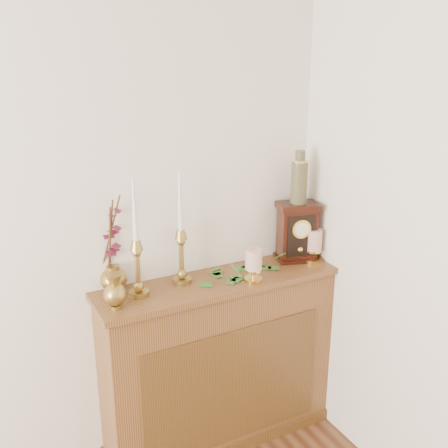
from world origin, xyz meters
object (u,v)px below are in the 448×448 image
mantel_clock (297,232)px  candlestick_center (181,248)px  candlestick_left (137,259)px  ginger_jar (112,246)px  ceramic_vase (299,180)px  bud_vase (115,292)px

mantel_clock → candlestick_center: bearing=-165.1°
candlestick_left → ginger_jar: candlestick_left is taller
candlestick_left → mantel_clock: bearing=1.8°
mantel_clock → ceramic_vase: ceramic_vase is taller
candlestick_left → ginger_jar: 0.15m
candlestick_center → bud_vase: 0.39m
candlestick_left → ceramic_vase: size_ratio=2.00×
mantel_clock → ceramic_vase: 0.28m
bud_vase → candlestick_center: bearing=17.5°
ginger_jar → mantel_clock: (0.96, -0.11, -0.05)m
bud_vase → mantel_clock: bearing=5.8°
ginger_jar → candlestick_center: bearing=-17.6°
candlestick_left → ceramic_vase: (0.89, 0.03, 0.26)m
ginger_jar → ceramic_vase: ceramic_vase is taller
candlestick_left → bud_vase: bearing=-149.9°
candlestick_center → ceramic_vase: size_ratio=2.00×
candlestick_center → ginger_jar: candlestick_center is taller
candlestick_center → mantel_clock: bearing=-0.9°
candlestick_left → mantel_clock: 0.89m
candlestick_center → mantel_clock: (0.66, -0.01, -0.03)m
ceramic_vase → ginger_jar: bearing=173.9°
candlestick_center → ginger_jar: 0.32m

